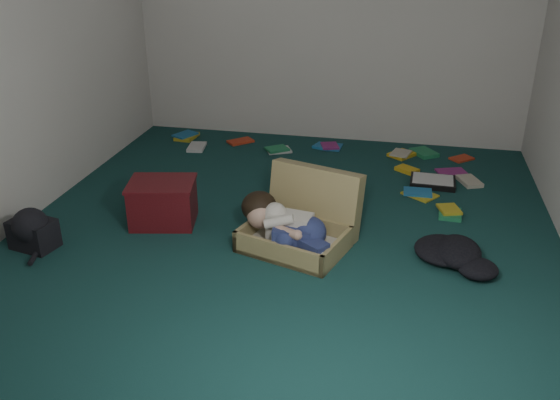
% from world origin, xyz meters
% --- Properties ---
extents(floor, '(4.50, 4.50, 0.00)m').
position_xyz_m(floor, '(0.00, 0.00, 0.00)').
color(floor, '#153E3C').
rests_on(floor, ground).
extents(wall_back, '(4.50, 0.00, 4.50)m').
position_xyz_m(wall_back, '(0.00, 2.25, 1.30)').
color(wall_back, white).
rests_on(wall_back, ground).
extents(wall_front, '(4.50, 0.00, 4.50)m').
position_xyz_m(wall_front, '(0.00, -2.25, 1.30)').
color(wall_front, white).
rests_on(wall_front, ground).
extents(wall_left, '(0.00, 4.50, 4.50)m').
position_xyz_m(wall_left, '(-2.00, 0.00, 1.30)').
color(wall_left, white).
rests_on(wall_left, ground).
extents(suitcase, '(0.88, 0.86, 0.52)m').
position_xyz_m(suitcase, '(0.15, -0.07, 0.15)').
color(suitcase, tan).
rests_on(suitcase, floor).
extents(person, '(0.70, 0.53, 0.32)m').
position_xyz_m(person, '(0.05, -0.22, 0.20)').
color(person, silver).
rests_on(person, suitcase).
extents(maroon_bin, '(0.56, 0.48, 0.34)m').
position_xyz_m(maroon_bin, '(-0.95, -0.00, 0.17)').
color(maroon_bin, '#571116').
rests_on(maroon_bin, floor).
extents(backpack, '(0.44, 0.38, 0.23)m').
position_xyz_m(backpack, '(-1.70, -0.56, 0.12)').
color(backpack, black).
rests_on(backpack, floor).
extents(clothing_pile, '(0.52, 0.47, 0.14)m').
position_xyz_m(clothing_pile, '(1.27, -0.20, 0.07)').
color(clothing_pile, black).
rests_on(clothing_pile, floor).
extents(paper_tray, '(0.40, 0.30, 0.05)m').
position_xyz_m(paper_tray, '(1.10, 1.19, 0.03)').
color(paper_tray, black).
rests_on(paper_tray, floor).
extents(book_scatter, '(3.11, 1.64, 0.02)m').
position_xyz_m(book_scatter, '(0.37, 1.61, 0.01)').
color(book_scatter, gold).
rests_on(book_scatter, floor).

